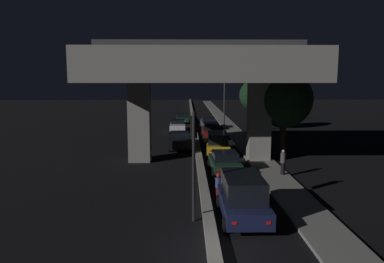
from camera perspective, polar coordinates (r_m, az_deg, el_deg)
ground_plane at (r=13.95m, az=3.32°, el=-18.35°), size 200.00×200.00×0.00m
median_divider at (r=47.86m, az=0.34°, el=0.74°), size 0.50×126.00×0.27m
sidewalk_right at (r=41.30m, az=6.93°, el=-0.56°), size 2.02×126.00×0.16m
elevated_overpass at (r=27.97m, az=1.15°, el=9.28°), size 15.69×12.06×9.03m
traffic_light_left_of_median at (r=16.09m, az=0.26°, el=-2.35°), size 0.30×0.49×4.83m
street_lamp at (r=48.53m, az=4.58°, el=6.31°), size 2.39×0.32×8.07m
car_dark_blue_lead at (r=16.96m, az=7.74°, el=-9.79°), size 2.06×4.45×1.97m
car_dark_green_second at (r=25.22m, az=4.99°, el=-4.54°), size 2.09×4.08×1.40m
car_taxi_yellow_third at (r=31.01m, az=3.91°, el=-1.73°), size 2.09×4.17×1.80m
car_dark_red_fourth at (r=39.38m, az=2.92°, el=0.21°), size 1.98×4.02×1.63m
car_grey_fifth at (r=46.27m, az=2.49°, el=1.27°), size 1.96×4.75×1.48m
car_black_lead_oncoming at (r=33.59m, az=-1.85°, el=-1.31°), size 2.18×4.64×1.49m
car_white_second_oncoming at (r=44.50m, az=-2.17°, el=0.95°), size 1.94×4.80×1.40m
car_dark_green_third_oncoming at (r=53.31m, az=-1.48°, el=2.07°), size 2.01×4.57×1.31m
motorcycle_red_filtering_near at (r=19.50m, az=4.04°, el=-8.66°), size 0.34×1.89×1.41m
pedestrian_on_sidewalk at (r=24.49m, az=13.70°, el=-4.55°), size 0.33×0.33×1.60m
roadside_tree_kerbside_near at (r=29.45m, az=13.82°, el=4.73°), size 4.38×4.38×6.84m
roadside_tree_kerbside_mid at (r=45.21m, az=9.60°, el=5.46°), size 3.79×3.79×6.19m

